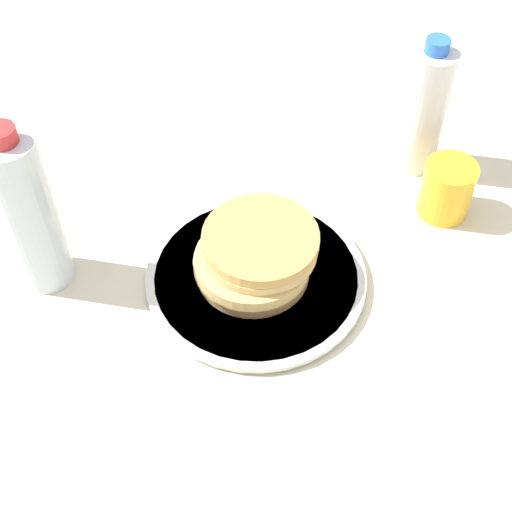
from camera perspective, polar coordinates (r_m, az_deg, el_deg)
The scene contains 6 objects.
ground_plane at distance 0.87m, azimuth -0.01°, elevation -2.99°, with size 4.00×4.00×0.00m, color beige.
plate at distance 0.88m, azimuth 0.00°, elevation -1.69°, with size 0.27×0.27×0.01m.
pancake_stack at distance 0.85m, azimuth -0.07°, elevation -0.01°, with size 0.15×0.15×0.07m.
juice_glass at distance 0.97m, azimuth 15.01°, elevation 5.18°, with size 0.07×0.07×0.08m.
water_bottle_mid at distance 0.84m, azimuth -17.73°, elevation 3.27°, with size 0.06×0.06×0.23m.
water_bottle_far at distance 0.99m, azimuth 13.24°, elevation 11.35°, with size 0.06×0.06×0.20m.
Camera 1 is at (0.27, -0.45, 0.69)m, focal length 50.00 mm.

